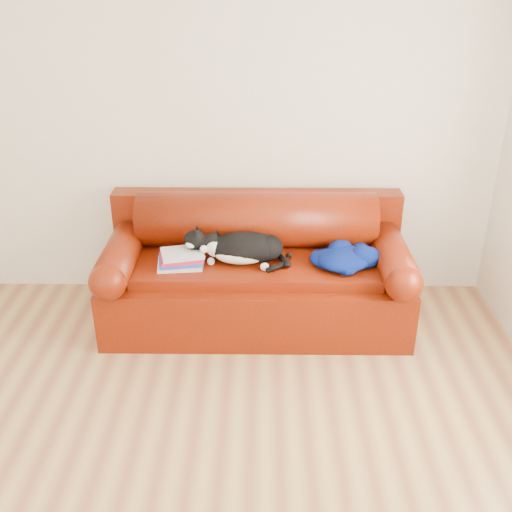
{
  "coord_description": "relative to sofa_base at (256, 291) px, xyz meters",
  "views": [
    {
      "loc": [
        0.53,
        -2.22,
        2.35
      ],
      "look_at": [
        0.49,
        1.35,
        0.58
      ],
      "focal_mm": 42.0,
      "sensor_mm": 36.0,
      "label": 1
    }
  ],
  "objects": [
    {
      "name": "book_stack",
      "position": [
        -0.51,
        -0.12,
        0.31
      ],
      "size": [
        0.32,
        0.27,
        0.1
      ],
      "rotation": [
        0.0,
        0.0,
        0.19
      ],
      "color": "beige",
      "rests_on": "sofa_base"
    },
    {
      "name": "cat",
      "position": [
        -0.08,
        -0.06,
        0.36
      ],
      "size": [
        0.72,
        0.31,
        0.26
      ],
      "rotation": [
        0.0,
        0.0,
        -0.08
      ],
      "color": "black",
      "rests_on": "sofa_base"
    },
    {
      "name": "sofa_back",
      "position": [
        0.0,
        0.24,
        0.3
      ],
      "size": [
        2.1,
        1.01,
        0.88
      ],
      "color": "#430402",
      "rests_on": "ground"
    },
    {
      "name": "blanket",
      "position": [
        0.6,
        -0.11,
        0.32
      ],
      "size": [
        0.55,
        0.46,
        0.14
      ],
      "rotation": [
        0.0,
        0.0,
        0.42
      ],
      "color": "#020643",
      "rests_on": "sofa_base"
    },
    {
      "name": "sofa_base",
      "position": [
        0.0,
        0.0,
        0.0
      ],
      "size": [
        2.1,
        0.9,
        0.5
      ],
      "color": "#430402",
      "rests_on": "ground"
    },
    {
      "name": "ground",
      "position": [
        -0.49,
        -1.49,
        -0.24
      ],
      "size": [
        4.5,
        4.5,
        0.0
      ],
      "primitive_type": "plane",
      "color": "brown",
      "rests_on": "ground"
    },
    {
      "name": "room_shell",
      "position": [
        -0.36,
        -1.48,
        1.43
      ],
      "size": [
        4.52,
        4.02,
        2.61
      ],
      "color": "beige",
      "rests_on": "ground"
    }
  ]
}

